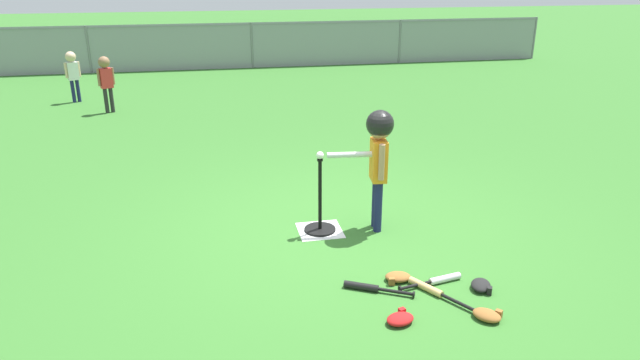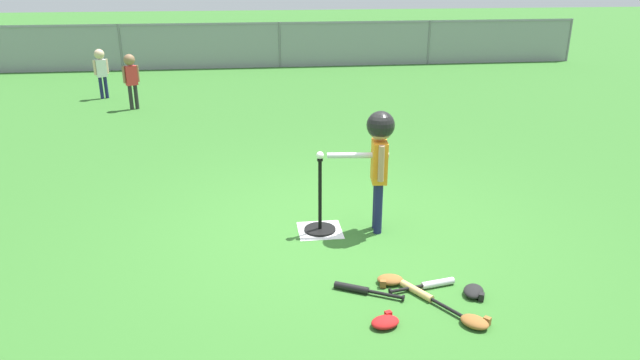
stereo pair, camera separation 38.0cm
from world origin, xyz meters
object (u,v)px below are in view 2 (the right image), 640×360
fielder_near_left (101,67)px  spare_bat_wood (423,294)px  glove_outfield_drop (385,322)px  glove_by_plate (390,280)px  glove_near_bats (474,291)px  baseball_on_tee (320,155)px  batter_child (379,147)px  spare_bat_silver (431,284)px  batting_tee (320,219)px  spare_bat_black (359,289)px  glove_tossed_aside (475,322)px  fielder_deep_left (131,74)px

fielder_near_left → spare_bat_wood: 9.05m
glove_outfield_drop → glove_by_plate: bearing=73.2°
glove_near_bats → glove_outfield_drop: bearing=-158.3°
baseball_on_tee → batter_child: size_ratio=0.06×
spare_bat_silver → batter_child: bearing=100.7°
baseball_on_tee → spare_bat_silver: size_ratio=0.13×
glove_outfield_drop → batting_tee: bearing=99.4°
baseball_on_tee → spare_bat_black: (0.17, -1.20, -0.78)m
spare_bat_black → glove_near_bats: glove_near_bats is taller
batting_tee → glove_near_bats: 1.75m
batter_child → fielder_near_left: batter_child is taller
batter_child → glove_outfield_drop: bearing=-100.1°
batting_tee → spare_bat_black: (0.17, -1.20, -0.10)m
baseball_on_tee → glove_tossed_aside: 2.15m
spare_bat_black → baseball_on_tee: bearing=98.0°
spare_bat_black → glove_near_bats: size_ratio=2.02×
fielder_near_left → glove_near_bats: fielder_near_left is taller
baseball_on_tee → glove_tossed_aside: bearing=-61.9°
batter_child → fielder_deep_left: bearing=120.6°
batter_child → spare_bat_wood: bearing=-85.4°
baseball_on_tee → batter_child: bearing=-6.1°
batter_child → fielder_near_left: 7.86m
baseball_on_tee → glove_tossed_aside: (0.95, -1.77, -0.77)m
spare_bat_wood → glove_near_bats: (0.42, -0.01, 0.01)m
batter_child → spare_bat_silver: bearing=-79.3°
glove_outfield_drop → fielder_near_left: bearing=114.7°
spare_bat_silver → glove_near_bats: size_ratio=2.18×
fielder_near_left → spare_bat_silver: (4.33, -7.84, -0.60)m
fielder_deep_left → spare_bat_wood: fielder_deep_left is taller
fielder_deep_left → glove_tossed_aside: 8.29m
baseball_on_tee → spare_bat_wood: bearing=-63.5°
batting_tee → spare_bat_silver: size_ratio=1.30×
glove_tossed_aside → fielder_deep_left: bearing=116.8°
glove_by_plate → glove_near_bats: 0.69m
batter_child → glove_by_plate: (-0.11, -1.04, -0.85)m
batting_tee → fielder_near_left: size_ratio=0.78×
fielder_deep_left → glove_by_plate: 7.47m
batter_child → spare_bat_wood: batter_child is taller
glove_by_plate → glove_outfield_drop: same height
spare_bat_black → glove_near_bats: (0.93, -0.16, 0.01)m
batting_tee → spare_bat_wood: 1.51m
glove_by_plate → glove_tossed_aside: bearing=-54.1°
fielder_near_left → glove_outfield_drop: fielder_near_left is taller
spare_bat_black → glove_outfield_drop: (0.11, -0.49, 0.01)m
glove_by_plate → glove_outfield_drop: bearing=-106.8°
batting_tee → glove_by_plate: bearing=-67.4°
spare_bat_black → glove_outfield_drop: glove_outfield_drop is taller
baseball_on_tee → spare_bat_silver: (0.79, -1.21, -0.78)m
batting_tee → fielder_deep_left: 6.28m
spare_bat_black → spare_bat_wood: bearing=-16.2°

